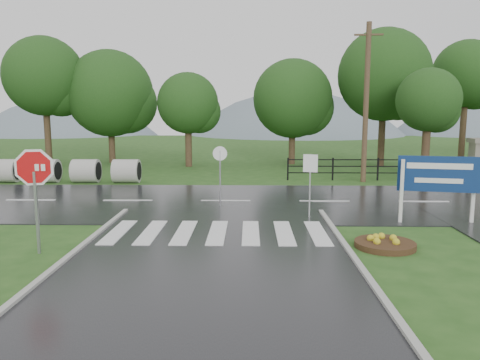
{
  "coord_description": "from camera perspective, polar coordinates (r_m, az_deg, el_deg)",
  "views": [
    {
      "loc": [
        0.95,
        -8.63,
        3.7
      ],
      "look_at": [
        0.66,
        6.0,
        1.5
      ],
      "focal_mm": 35.0,
      "sensor_mm": 36.0,
      "label": 1
    }
  ],
  "objects": [
    {
      "name": "ground",
      "position": [
        9.44,
        -4.87,
        -14.55
      ],
      "size": [
        120.0,
        120.0,
        0.0
      ],
      "primitive_type": "plane",
      "color": "#254C19",
      "rests_on": "ground"
    },
    {
      "name": "reg_sign_small",
      "position": [
        16.0,
        8.55,
        0.78
      ],
      "size": [
        0.47,
        0.17,
        2.22
      ],
      "color": "#939399",
      "rests_on": "ground"
    },
    {
      "name": "utility_pole_east",
      "position": [
        24.85,
        15.12,
        9.12
      ],
      "size": [
        1.43,
        0.27,
        8.02
      ],
      "color": "#473523",
      "rests_on": "ground"
    },
    {
      "name": "flower_bed",
      "position": [
        13.37,
        17.26,
        -7.36
      ],
      "size": [
        1.63,
        1.63,
        0.33
      ],
      "color": "#332111",
      "rests_on": "ground"
    },
    {
      "name": "fence_west",
      "position": [
        25.73,
        16.47,
        1.55
      ],
      "size": [
        9.58,
        0.08,
        1.2
      ],
      "color": "black",
      "rests_on": "ground"
    },
    {
      "name": "pillar_west",
      "position": [
        27.54,
        27.11,
        2.35
      ],
      "size": [
        1.0,
        1.0,
        2.24
      ],
      "color": "gray",
      "rests_on": "ground"
    },
    {
      "name": "reg_sign_round",
      "position": [
        17.79,
        -2.45,
        1.34
      ],
      "size": [
        0.54,
        0.1,
        2.34
      ],
      "color": "#939399",
      "rests_on": "ground"
    },
    {
      "name": "estate_billboard",
      "position": [
        16.46,
        23.03,
        0.28
      ],
      "size": [
        2.51,
        0.55,
        2.22
      ],
      "color": "silver",
      "rests_on": "ground"
    },
    {
      "name": "stop_sign",
      "position": [
        12.96,
        -23.76,
        0.31
      ],
      "size": [
        1.25,
        0.37,
        2.9
      ],
      "color": "#939399",
      "rests_on": "ground"
    },
    {
      "name": "hills",
      "position": [
        76.15,
        3.03,
        -6.11
      ],
      "size": [
        102.0,
        48.0,
        48.0
      ],
      "color": "slate",
      "rests_on": "ground"
    },
    {
      "name": "main_road",
      "position": [
        19.02,
        -1.74,
        -2.68
      ],
      "size": [
        90.0,
        8.0,
        0.04
      ],
      "primitive_type": "cube",
      "color": "black",
      "rests_on": "ground"
    },
    {
      "name": "crosswalk",
      "position": [
        14.14,
        -2.76,
        -6.38
      ],
      "size": [
        6.5,
        2.8,
        0.02
      ],
      "color": "silver",
      "rests_on": "ground"
    },
    {
      "name": "culvert_pipes",
      "position": [
        26.96,
        -26.73,
        1.02
      ],
      "size": [
        13.9,
        1.2,
        1.2
      ],
      "color": "#9E9B93",
      "rests_on": "ground"
    },
    {
      "name": "treeline",
      "position": [
        32.84,
        1.22,
        2.07
      ],
      "size": [
        83.2,
        5.2,
        10.0
      ],
      "color": "#173B12",
      "rests_on": "ground"
    },
    {
      "name": "entrance_tree_left",
      "position": [
        27.92,
        21.99,
        8.96
      ],
      "size": [
        3.47,
        3.47,
        5.98
      ],
      "color": "#3D2B1C",
      "rests_on": "ground"
    }
  ]
}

